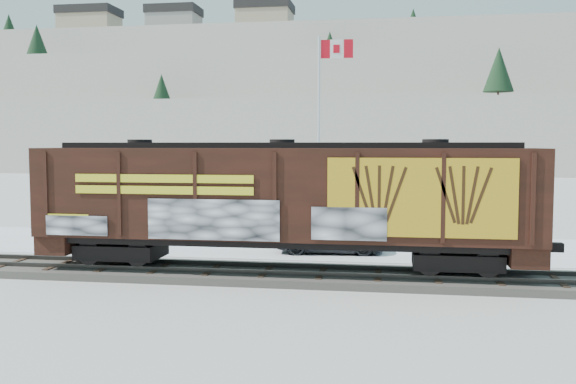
% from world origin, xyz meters
% --- Properties ---
extents(ground, '(500.00, 500.00, 0.00)m').
position_xyz_m(ground, '(0.00, 0.00, 0.00)').
color(ground, white).
rests_on(ground, ground).
extents(rail_track, '(50.00, 3.40, 0.43)m').
position_xyz_m(rail_track, '(0.00, 0.00, 0.15)').
color(rail_track, '#59544C').
rests_on(rail_track, ground).
extents(parking_strip, '(40.00, 8.00, 0.03)m').
position_xyz_m(parking_strip, '(0.00, 7.50, 0.01)').
color(parking_strip, white).
rests_on(parking_strip, ground).
extents(hillside, '(360.00, 110.00, 93.00)m').
position_xyz_m(hillside, '(-0.05, 139.79, 14.37)').
color(hillside, white).
rests_on(hillside, ground).
extents(hopper_railcar, '(17.82, 3.06, 4.49)m').
position_xyz_m(hopper_railcar, '(0.55, -0.01, 2.93)').
color(hopper_railcar, black).
rests_on(hopper_railcar, rail_track).
extents(flagpole, '(2.30, 0.90, 10.72)m').
position_xyz_m(flagpole, '(0.56, 12.66, 3.91)').
color(flagpole, silver).
rests_on(flagpole, ground).
extents(car_silver, '(4.27, 2.76, 1.35)m').
position_xyz_m(car_silver, '(-9.48, 8.34, 0.71)').
color(car_silver, '#9FA1A6').
rests_on(car_silver, parking_strip).
extents(car_white, '(4.23, 2.29, 1.32)m').
position_xyz_m(car_white, '(1.91, 8.23, 0.69)').
color(car_white, white).
rests_on(car_white, parking_strip).
extents(car_dark, '(5.02, 2.42, 1.41)m').
position_xyz_m(car_dark, '(1.68, 5.64, 0.73)').
color(car_dark, black).
rests_on(car_dark, parking_strip).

